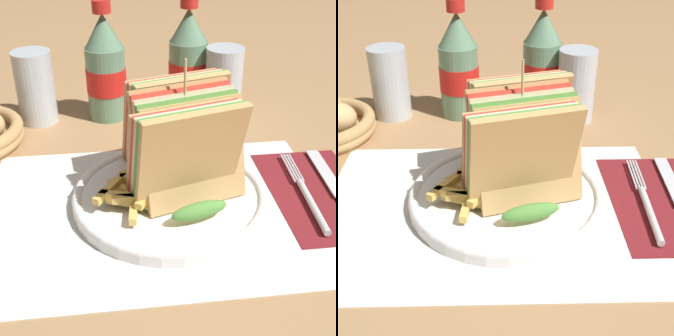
# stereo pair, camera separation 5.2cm
# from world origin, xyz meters

# --- Properties ---
(ground_plane) EXTENTS (4.00, 4.00, 0.00)m
(ground_plane) POSITION_xyz_m (0.00, 0.00, 0.00)
(ground_plane) COLOR #9E754C
(placemat) EXTENTS (0.44, 0.32, 0.00)m
(placemat) POSITION_xyz_m (0.01, -0.03, 0.00)
(placemat) COLOR silver
(placemat) RESTS_ON ground_plane
(plate_main) EXTENTS (0.25, 0.25, 0.02)m
(plate_main) POSITION_xyz_m (0.03, -0.01, 0.01)
(plate_main) COLOR white
(plate_main) RESTS_ON ground_plane
(club_sandwich) EXTENTS (0.15, 0.22, 0.17)m
(club_sandwich) POSITION_xyz_m (0.05, 0.01, 0.08)
(club_sandwich) COLOR tan
(club_sandwich) RESTS_ON plate_main
(fries_pile) EXTENTS (0.09, 0.10, 0.02)m
(fries_pile) POSITION_xyz_m (-0.01, -0.02, 0.03)
(fries_pile) COLOR #E0B756
(fries_pile) RESTS_ON plate_main
(ketchup_blob) EXTENTS (0.03, 0.03, 0.01)m
(ketchup_blob) POSITION_xyz_m (-0.02, 0.02, 0.03)
(ketchup_blob) COLOR maroon
(ketchup_blob) RESTS_ON plate_main
(napkin) EXTENTS (0.13, 0.22, 0.00)m
(napkin) POSITION_xyz_m (0.23, -0.02, 0.00)
(napkin) COLOR maroon
(napkin) RESTS_ON ground_plane
(fork) EXTENTS (0.02, 0.18, 0.01)m
(fork) POSITION_xyz_m (0.21, -0.03, 0.01)
(fork) COLOR silver
(fork) RESTS_ON napkin
(coke_bottle_near) EXTENTS (0.07, 0.07, 0.20)m
(coke_bottle_near) POSITION_xyz_m (-0.05, 0.26, 0.09)
(coke_bottle_near) COLOR slate
(coke_bottle_near) RESTS_ON ground_plane
(coke_bottle_far) EXTENTS (0.07, 0.07, 0.20)m
(coke_bottle_far) POSITION_xyz_m (0.10, 0.28, 0.09)
(coke_bottle_far) COLOR slate
(coke_bottle_far) RESTS_ON ground_plane
(glass_near) EXTENTS (0.06, 0.06, 0.12)m
(glass_near) POSITION_xyz_m (0.15, 0.24, 0.05)
(glass_near) COLOR silver
(glass_near) RESTS_ON ground_plane
(glass_far) EXTENTS (0.06, 0.06, 0.12)m
(glass_far) POSITION_xyz_m (-0.17, 0.26, 0.05)
(glass_far) COLOR silver
(glass_far) RESTS_ON ground_plane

